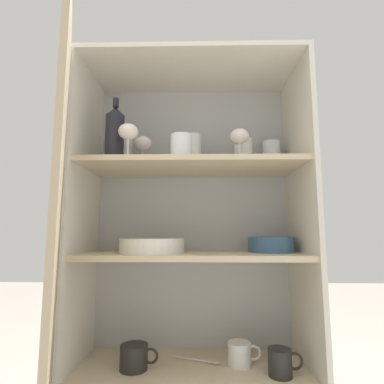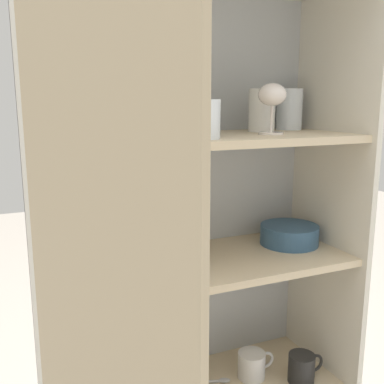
# 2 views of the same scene
# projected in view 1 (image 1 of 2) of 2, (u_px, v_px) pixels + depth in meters

# --- Properties ---
(cupboard_back_panel) EXTENTS (0.86, 0.02, 1.45)m
(cupboard_back_panel) POSITION_uv_depth(u_px,v_px,m) (192.00, 250.00, 1.30)
(cupboard_back_panel) COLOR #B2B7BC
(cupboard_back_panel) RESTS_ON ground_plane
(cupboard_side_left) EXTENTS (0.02, 0.36, 1.45)m
(cupboard_side_left) POSITION_uv_depth(u_px,v_px,m) (81.00, 253.00, 1.14)
(cupboard_side_left) COLOR silver
(cupboard_side_left) RESTS_ON ground_plane
(cupboard_side_right) EXTENTS (0.02, 0.36, 1.45)m
(cupboard_side_right) POSITION_uv_depth(u_px,v_px,m) (303.00, 253.00, 1.12)
(cupboard_side_right) COLOR silver
(cupboard_side_right) RESTS_ON ground_plane
(cupboard_top_panel) EXTENTS (0.86, 0.36, 0.02)m
(cupboard_top_panel) POSITION_uv_depth(u_px,v_px,m) (192.00, 71.00, 1.23)
(cupboard_top_panel) COLOR silver
(cupboard_top_panel) RESTS_ON cupboard_side_left
(shelf_board_lower) EXTENTS (0.83, 0.33, 0.02)m
(shelf_board_lower) POSITION_uv_depth(u_px,v_px,m) (192.00, 369.00, 1.08)
(shelf_board_lower) COLOR beige
(shelf_board_middle) EXTENTS (0.83, 0.33, 0.02)m
(shelf_board_middle) POSITION_uv_depth(u_px,v_px,m) (192.00, 255.00, 1.13)
(shelf_board_middle) COLOR beige
(shelf_board_upper) EXTENTS (0.83, 0.33, 0.02)m
(shelf_board_upper) POSITION_uv_depth(u_px,v_px,m) (192.00, 167.00, 1.18)
(shelf_board_upper) COLOR beige
(cupboard_door) EXTENTS (0.19, 0.40, 1.45)m
(cupboard_door) POSITION_uv_depth(u_px,v_px,m) (54.00, 263.00, 0.76)
(cupboard_door) COLOR tan
(cupboard_door) RESTS_ON ground_plane
(tumbler_glass_0) EXTENTS (0.08, 0.08, 0.14)m
(tumbler_glass_0) POSITION_uv_depth(u_px,v_px,m) (191.00, 151.00, 1.24)
(tumbler_glass_0) COLOR white
(tumbler_glass_0) RESTS_ON shelf_board_upper
(tumbler_glass_1) EXTENTS (0.08, 0.08, 0.12)m
(tumbler_glass_1) POSITION_uv_depth(u_px,v_px,m) (243.00, 154.00, 1.24)
(tumbler_glass_1) COLOR white
(tumbler_glass_1) RESTS_ON shelf_board_upper
(tumbler_glass_2) EXTENTS (0.07, 0.07, 0.15)m
(tumbler_glass_2) POSITION_uv_depth(u_px,v_px,m) (125.00, 152.00, 1.27)
(tumbler_glass_2) COLOR white
(tumbler_glass_2) RESTS_ON shelf_board_upper
(tumbler_glass_3) EXTENTS (0.08, 0.08, 0.12)m
(tumbler_glass_3) POSITION_uv_depth(u_px,v_px,m) (271.00, 156.00, 1.28)
(tumbler_glass_3) COLOR white
(tumbler_glass_3) RESTS_ON shelf_board_upper
(tumbler_glass_4) EXTENTS (0.08, 0.08, 0.09)m
(tumbler_glass_4) POSITION_uv_depth(u_px,v_px,m) (181.00, 147.00, 1.10)
(tumbler_glass_4) COLOR white
(tumbler_glass_4) RESTS_ON shelf_board_upper
(wine_glass_0) EXTENTS (0.07, 0.07, 0.13)m
(wine_glass_0) POSITION_uv_depth(u_px,v_px,m) (143.00, 145.00, 1.22)
(wine_glass_0) COLOR silver
(wine_glass_0) RESTS_ON shelf_board_upper
(wine_glass_1) EXTENTS (0.07, 0.07, 0.13)m
(wine_glass_1) POSITION_uv_depth(u_px,v_px,m) (128.00, 134.00, 1.09)
(wine_glass_1) COLOR silver
(wine_glass_1) RESTS_ON shelf_board_upper
(wine_glass_2) EXTENTS (0.07, 0.07, 0.13)m
(wine_glass_2) POSITION_uv_depth(u_px,v_px,m) (239.00, 138.00, 1.15)
(wine_glass_2) COLOR silver
(wine_glass_2) RESTS_ON shelf_board_upper
(wine_bottle) EXTENTS (0.07, 0.07, 0.25)m
(wine_bottle) POSITION_uv_depth(u_px,v_px,m) (115.00, 134.00, 1.14)
(wine_bottle) COLOR black
(wine_bottle) RESTS_ON shelf_board_upper
(plate_stack_white) EXTENTS (0.24, 0.24, 0.05)m
(plate_stack_white) POSITION_uv_depth(u_px,v_px,m) (152.00, 246.00, 1.11)
(plate_stack_white) COLOR silver
(plate_stack_white) RESTS_ON shelf_board_middle
(mixing_bowl_large) EXTENTS (0.18, 0.18, 0.06)m
(mixing_bowl_large) POSITION_uv_depth(u_px,v_px,m) (271.00, 244.00, 1.16)
(mixing_bowl_large) COLOR #33567A
(mixing_bowl_large) RESTS_ON shelf_board_middle
(coffee_mug_primary) EXTENTS (0.14, 0.10, 0.08)m
(coffee_mug_primary) POSITION_uv_depth(u_px,v_px,m) (134.00, 357.00, 1.06)
(coffee_mug_primary) COLOR black
(coffee_mug_primary) RESTS_ON shelf_board_lower
(coffee_mug_extra_1) EXTENTS (0.12, 0.08, 0.09)m
(coffee_mug_extra_1) POSITION_uv_depth(u_px,v_px,m) (281.00, 362.00, 1.01)
(coffee_mug_extra_1) COLOR black
(coffee_mug_extra_1) RESTS_ON shelf_board_lower
(coffee_mug_extra_2) EXTENTS (0.12, 0.08, 0.08)m
(coffee_mug_extra_2) POSITION_uv_depth(u_px,v_px,m) (240.00, 354.00, 1.09)
(coffee_mug_extra_2) COLOR white
(coffee_mug_extra_2) RESTS_ON shelf_board_lower
(serving_spoon) EXTENTS (0.18, 0.08, 0.01)m
(serving_spoon) POSITION_uv_depth(u_px,v_px,m) (200.00, 360.00, 1.11)
(serving_spoon) COLOR silver
(serving_spoon) RESTS_ON shelf_board_lower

